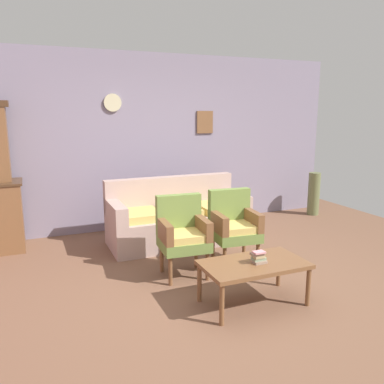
% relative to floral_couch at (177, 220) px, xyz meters
% --- Properties ---
extents(ground_plane, '(7.68, 7.68, 0.00)m').
position_rel_floral_couch_xyz_m(ground_plane, '(-0.06, -1.67, -0.33)').
color(ground_plane, brown).
extents(wall_back_with_decor, '(6.40, 0.09, 2.70)m').
position_rel_floral_couch_xyz_m(wall_back_with_decor, '(-0.06, 0.96, 1.03)').
color(wall_back_with_decor, gray).
rests_on(wall_back_with_decor, ground).
extents(floral_couch, '(1.92, 0.81, 0.90)m').
position_rel_floral_couch_xyz_m(floral_couch, '(0.00, 0.00, 0.00)').
color(floral_couch, tan).
rests_on(floral_couch, ground).
extents(armchair_by_doorway, '(0.56, 0.53, 0.90)m').
position_rel_floral_couch_xyz_m(armchair_by_doorway, '(-0.35, -1.10, 0.17)').
color(armchair_by_doorway, olive).
rests_on(armchair_by_doorway, ground).
extents(armchair_near_couch_end, '(0.56, 0.53, 0.90)m').
position_rel_floral_couch_xyz_m(armchair_near_couch_end, '(0.34, -1.03, 0.17)').
color(armchair_near_couch_end, olive).
rests_on(armchair_near_couch_end, ground).
extents(coffee_table, '(1.00, 0.56, 0.42)m').
position_rel_floral_couch_xyz_m(coffee_table, '(0.02, -2.01, 0.05)').
color(coffee_table, brown).
rests_on(coffee_table, ground).
extents(book_stack_on_table, '(0.15, 0.12, 0.12)m').
position_rel_floral_couch_xyz_m(book_stack_on_table, '(0.06, -2.03, 0.15)').
color(book_stack_on_table, gray).
rests_on(book_stack_on_table, coffee_table).
extents(floor_vase_by_wall, '(0.21, 0.21, 0.76)m').
position_rel_floral_couch_xyz_m(floor_vase_by_wall, '(2.79, 0.48, 0.05)').
color(floor_vase_by_wall, '#646B42').
rests_on(floor_vase_by_wall, ground).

